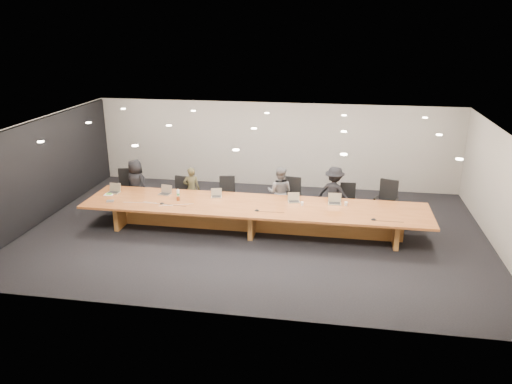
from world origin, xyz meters
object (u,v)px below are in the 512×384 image
laptop_b (164,190)px  water_bottle (178,194)px  chair_left (179,194)px  chair_mid_right (290,197)px  chair_mid_left (227,195)px  laptop_d (294,198)px  mic_left (162,203)px  person_d (334,193)px  laptop_a (113,188)px  chair_far_left (126,188)px  laptop_e (335,199)px  laptop_c (216,193)px  mic_right (374,219)px  person_c (280,192)px  conference_table (254,213)px  paper_cup_far (346,204)px  mic_center (257,210)px  paper_cup_near (302,204)px  person_a (136,184)px  chair_far_right (386,202)px  amber_mug (178,199)px  chair_right (348,202)px  person_b (192,189)px

laptop_b → water_bottle: size_ratio=1.35×
chair_left → chair_mid_right: 3.25m
chair_mid_left → laptop_d: (2.00, -0.85, 0.34)m
mic_left → person_d: bearing=19.4°
laptop_a → water_bottle: (1.92, -0.13, -0.01)m
chair_far_left → laptop_e: (6.15, -0.81, 0.31)m
laptop_c → water_bottle: (-0.99, -0.27, 0.01)m
chair_mid_left → mic_right: chair_mid_left is taller
chair_mid_left → chair_mid_right: 1.83m
laptop_e → mic_right: bearing=-47.5°
chair_mid_right → person_c: bearing=-147.4°
person_d → mic_right: size_ratio=11.18×
conference_table → paper_cup_far: bearing=7.8°
conference_table → chair_mid_right: 1.50m
mic_left → mic_center: mic_left is taller
chair_far_left → paper_cup_far: chair_far_left is taller
chair_left → paper_cup_far: chair_left is taller
paper_cup_near → laptop_a: bearing=178.9°
person_a → water_bottle: size_ratio=6.22×
person_a → laptop_a: bearing=91.6°
chair_far_left → mic_center: (4.21, -1.63, 0.19)m
chair_far_left → chair_far_right: 7.53m
laptop_c → paper_cup_near: (2.35, -0.25, -0.07)m
amber_mug → mic_right: 5.11m
laptop_b → laptop_e: laptop_e is taller
chair_right → laptop_e: (-0.36, -0.91, 0.37)m
laptop_c → mic_center: laptop_c is taller
chair_mid_right → person_c: (-0.29, -0.13, 0.17)m
person_b → laptop_c: person_b is taller
chair_left → laptop_b: chair_left is taller
chair_right → paper_cup_near: bearing=-138.7°
laptop_c → mic_center: (1.25, -0.83, -0.10)m
person_b → paper_cup_far: 4.50m
chair_far_left → chair_left: 1.66m
paper_cup_near → person_b: bearing=162.7°
conference_table → paper_cup_near: size_ratio=100.52×
chair_far_right → mic_center: bearing=-135.6°
person_a → laptop_a: (-0.31, -0.86, 0.14)m
chair_mid_left → laptop_d: size_ratio=3.45×
chair_left → paper_cup_far: 4.87m
laptop_c → paper_cup_near: bearing=-18.7°
chair_far_left → chair_left: size_ratio=1.14×
laptop_e → chair_far_right: bearing=28.3°
chair_mid_left → paper_cup_far: (3.36, -0.89, 0.26)m
person_b → mic_left: (-0.35, -1.52, 0.10)m
laptop_c → mic_center: size_ratio=2.31×
water_bottle → paper_cup_far: water_bottle is taller
water_bottle → amber_mug: water_bottle is taller
chair_mid_right → chair_far_left: bearing=-170.3°
chair_right → chair_far_right: size_ratio=0.85×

